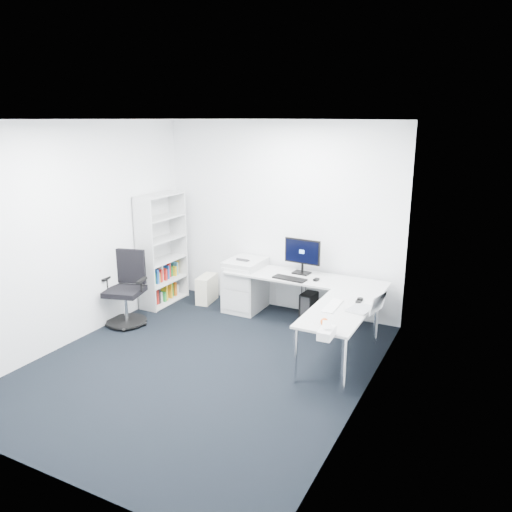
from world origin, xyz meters
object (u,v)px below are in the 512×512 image
at_px(bookshelf, 162,250).
at_px(task_chair, 124,289).
at_px(l_desk, 295,307).
at_px(laptop, 361,300).
at_px(monitor, 302,256).

bearing_deg(bookshelf, task_chair, -86.24).
relative_size(l_desk, task_chair, 2.20).
height_order(bookshelf, task_chair, bookshelf).
relative_size(task_chair, laptop, 3.02).
bearing_deg(bookshelf, laptop, -10.53).
height_order(monitor, laptop, monitor).
bearing_deg(l_desk, task_chair, -157.38).
xyz_separation_m(l_desk, bookshelf, (-2.17, 0.05, 0.51)).
height_order(l_desk, laptop, laptop).
xyz_separation_m(task_chair, laptop, (3.12, 0.34, 0.26)).
height_order(l_desk, task_chair, task_chair).
relative_size(bookshelf, laptop, 5.00).
bearing_deg(task_chair, laptop, -8.57).
bearing_deg(bookshelf, l_desk, -1.32).
height_order(l_desk, bookshelf, bookshelf).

